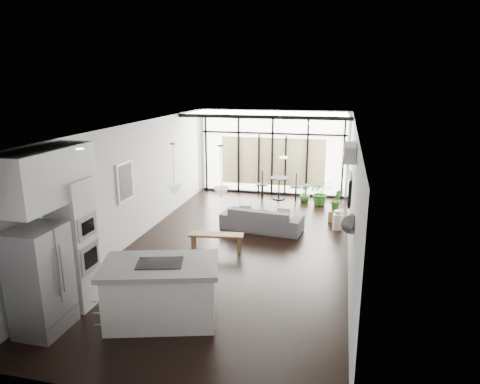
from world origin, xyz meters
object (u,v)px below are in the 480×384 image
at_px(pouf, 266,220).
at_px(tv, 349,189).
at_px(milk_can, 338,220).
at_px(island, 161,292).
at_px(fridge, 41,280).
at_px(console_bench, 216,242).
at_px(sofa, 262,215).

height_order(pouf, tv, tv).
bearing_deg(tv, milk_can, 105.18).
bearing_deg(island, pouf, 64.01).
relative_size(fridge, pouf, 3.23).
relative_size(console_bench, tv, 1.12).
relative_size(island, pouf, 3.50).
bearing_deg(fridge, sofa, 65.22).
relative_size(island, tv, 1.65).
xyz_separation_m(console_bench, tv, (2.87, 1.28, 1.10)).
xyz_separation_m(sofa, milk_can, (1.90, 0.51, -0.15)).
xyz_separation_m(console_bench, milk_can, (2.65, 2.09, 0.05)).
distance_m(milk_can, tv, 1.34).
bearing_deg(milk_can, pouf, -171.19).
bearing_deg(sofa, tv, 178.61).
height_order(console_bench, tv, tv).
height_order(sofa, pouf, sofa).
relative_size(console_bench, milk_can, 2.44).
bearing_deg(pouf, tv, -14.20).
bearing_deg(sofa, pouf, -98.29).
relative_size(console_bench, pouf, 2.37).
bearing_deg(pouf, milk_can, 8.81).
distance_m(sofa, tv, 2.32).
bearing_deg(sofa, island, 87.08).
height_order(fridge, pouf, fridge).
bearing_deg(tv, sofa, 171.96).
relative_size(island, milk_can, 3.61).
distance_m(fridge, sofa, 5.80).
xyz_separation_m(fridge, milk_can, (4.32, 5.76, -0.59)).
height_order(sofa, console_bench, sofa).
distance_m(fridge, tv, 6.73).
distance_m(fridge, pouf, 6.04).
bearing_deg(fridge, console_bench, 65.54).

